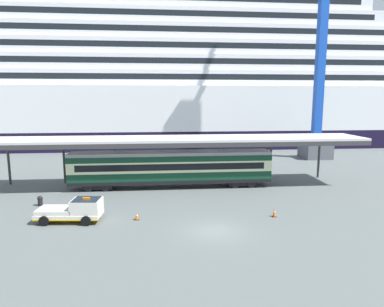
{
  "coord_description": "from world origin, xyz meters",
  "views": [
    {
      "loc": [
        -4.0,
        -24.26,
        9.97
      ],
      "look_at": [
        -0.85,
        9.32,
        4.5
      ],
      "focal_mm": 31.73,
      "sensor_mm": 36.0,
      "label": 1
    }
  ],
  "objects_px": {
    "train_carriage": "(171,167)",
    "traffic_cone_near": "(274,212)",
    "cruise_ship": "(98,82)",
    "quay_bollard": "(40,200)",
    "service_truck": "(75,210)",
    "traffic_cone_mid": "(137,216)",
    "dockside_crane": "(324,50)"
  },
  "relations": [
    {
      "from": "traffic_cone_near",
      "to": "quay_bollard",
      "type": "distance_m",
      "value": 21.55
    },
    {
      "from": "traffic_cone_near",
      "to": "traffic_cone_mid",
      "type": "xyz_separation_m",
      "value": [
        -11.65,
        0.36,
        -0.05
      ]
    },
    {
      "from": "traffic_cone_mid",
      "to": "dockside_crane",
      "type": "bearing_deg",
      "value": 43.62
    },
    {
      "from": "train_carriage",
      "to": "dockside_crane",
      "type": "distance_m",
      "value": 34.28
    },
    {
      "from": "cruise_ship",
      "to": "train_carriage",
      "type": "relative_size",
      "value": 6.88
    },
    {
      "from": "cruise_ship",
      "to": "traffic_cone_near",
      "type": "xyz_separation_m",
      "value": [
        23.38,
        -52.62,
        -13.21
      ]
    },
    {
      "from": "dockside_crane",
      "to": "quay_bollard",
      "type": "relative_size",
      "value": 58.69
    },
    {
      "from": "cruise_ship",
      "to": "service_truck",
      "type": "relative_size",
      "value": 28.78
    },
    {
      "from": "cruise_ship",
      "to": "traffic_cone_mid",
      "type": "bearing_deg",
      "value": -77.34
    },
    {
      "from": "traffic_cone_mid",
      "to": "quay_bollard",
      "type": "bearing_deg",
      "value": 153.5
    },
    {
      "from": "quay_bollard",
      "to": "traffic_cone_mid",
      "type": "bearing_deg",
      "value": -26.5
    },
    {
      "from": "service_truck",
      "to": "dockside_crane",
      "type": "height_order",
      "value": "dockside_crane"
    },
    {
      "from": "cruise_ship",
      "to": "traffic_cone_near",
      "type": "relative_size",
      "value": 198.98
    },
    {
      "from": "cruise_ship",
      "to": "dockside_crane",
      "type": "distance_m",
      "value": 47.65
    },
    {
      "from": "service_truck",
      "to": "quay_bollard",
      "type": "xyz_separation_m",
      "value": [
        -4.35,
        4.54,
        -0.47
      ]
    },
    {
      "from": "train_carriage",
      "to": "quay_bollard",
      "type": "bearing_deg",
      "value": -155.83
    },
    {
      "from": "quay_bollard",
      "to": "service_truck",
      "type": "bearing_deg",
      "value": -46.24
    },
    {
      "from": "cruise_ship",
      "to": "quay_bollard",
      "type": "bearing_deg",
      "value": -87.08
    },
    {
      "from": "traffic_cone_mid",
      "to": "train_carriage",
      "type": "bearing_deg",
      "value": 72.59
    },
    {
      "from": "train_carriage",
      "to": "traffic_cone_mid",
      "type": "distance_m",
      "value": 10.93
    },
    {
      "from": "dockside_crane",
      "to": "quay_bollard",
      "type": "bearing_deg",
      "value": -149.16
    },
    {
      "from": "service_truck",
      "to": "traffic_cone_near",
      "type": "bearing_deg",
      "value": -1.58
    },
    {
      "from": "train_carriage",
      "to": "traffic_cone_near",
      "type": "bearing_deg",
      "value": -51.55
    },
    {
      "from": "traffic_cone_near",
      "to": "traffic_cone_mid",
      "type": "relative_size",
      "value": 1.14
    },
    {
      "from": "quay_bollard",
      "to": "traffic_cone_near",
      "type": "bearing_deg",
      "value": -13.42
    },
    {
      "from": "traffic_cone_mid",
      "to": "quay_bollard",
      "type": "distance_m",
      "value": 10.4
    },
    {
      "from": "cruise_ship",
      "to": "dockside_crane",
      "type": "relative_size",
      "value": 2.74
    },
    {
      "from": "service_truck",
      "to": "cruise_ship",
      "type": "bearing_deg",
      "value": 97.4
    },
    {
      "from": "traffic_cone_near",
      "to": "dockside_crane",
      "type": "distance_m",
      "value": 36.82
    },
    {
      "from": "train_carriage",
      "to": "service_truck",
      "type": "bearing_deg",
      "value": -128.8
    },
    {
      "from": "traffic_cone_near",
      "to": "service_truck",
      "type": "bearing_deg",
      "value": 178.42
    },
    {
      "from": "service_truck",
      "to": "traffic_cone_near",
      "type": "distance_m",
      "value": 16.62
    }
  ]
}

